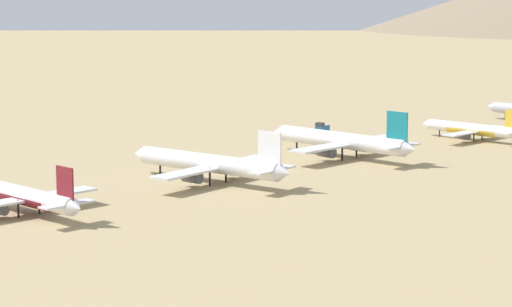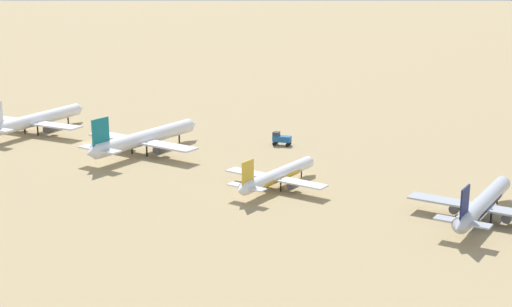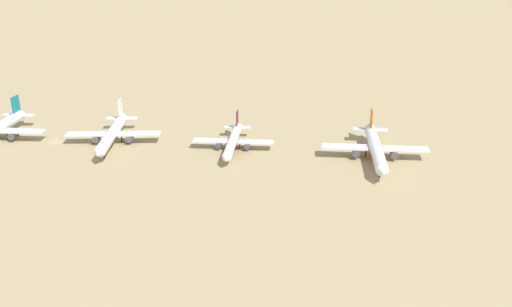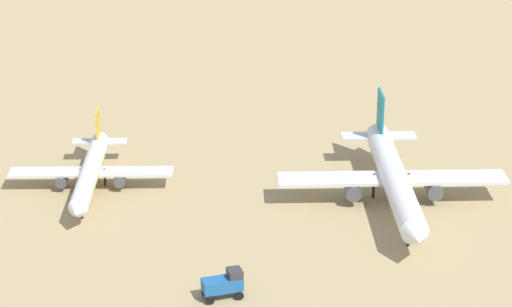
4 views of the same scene
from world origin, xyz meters
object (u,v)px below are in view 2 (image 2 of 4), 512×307
parked_jet_0 (483,204)px  parked_jet_2 (144,138)px  parked_jet_1 (277,175)px  parked_jet_3 (35,120)px  service_truck (281,138)px

parked_jet_0 → parked_jet_2: parked_jet_2 is taller
parked_jet_0 → parked_jet_1: bearing=88.5°
parked_jet_3 → service_truck: (19.72, -74.28, -2.11)m
parked_jet_1 → service_truck: 41.52m
parked_jet_0 → parked_jet_3: 138.91m
parked_jet_2 → service_truck: (25.29, -29.98, -2.24)m
parked_jet_1 → parked_jet_2: bearing=74.5°
parked_jet_0 → parked_jet_2: 94.27m
parked_jet_2 → parked_jet_3: size_ratio=1.03×
parked_jet_3 → parked_jet_1: bearing=-101.5°
parked_jet_2 → service_truck: size_ratio=8.10×
parked_jet_2 → parked_jet_3: 44.65m
service_truck → parked_jet_3: bearing=104.9°
parked_jet_3 → service_truck: size_ratio=7.86×
parked_jet_1 → parked_jet_2: parked_jet_2 is taller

